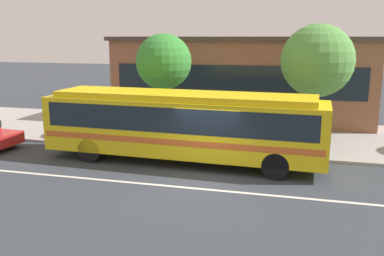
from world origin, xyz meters
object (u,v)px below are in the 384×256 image
Objects in this scene: pedestrian_waiting_near_sign at (106,122)px; street_tree_mid_block at (317,61)px; transit_bus at (183,122)px; pedestrian_walking_along_curb at (269,127)px; street_tree_near_stop at (164,62)px.

street_tree_mid_block reaches higher than pedestrian_waiting_near_sign.
transit_bus reaches higher than pedestrian_waiting_near_sign.
pedestrian_walking_along_curb reaches higher than pedestrian_waiting_near_sign.
street_tree_near_stop is (2.32, 1.92, 2.75)m from pedestrian_waiting_near_sign.
transit_bus is 4.78m from pedestrian_waiting_near_sign.
street_tree_mid_block is at bearing 37.32° from transit_bus.
pedestrian_waiting_near_sign is 0.33× the size of street_tree_near_stop.
pedestrian_waiting_near_sign is at bearing 157.10° from transit_bus.
transit_bus is 4.28m from pedestrian_walking_along_curb.
pedestrian_walking_along_curb is at bearing -146.85° from street_tree_mid_block.
pedestrian_waiting_near_sign is 7.69m from pedestrian_walking_along_curb.
street_tree_mid_block reaches higher than pedestrian_walking_along_curb.
pedestrian_walking_along_curb is 6.08m from street_tree_near_stop.
pedestrian_waiting_near_sign is at bearing -167.42° from street_tree_mid_block.
pedestrian_walking_along_curb is 0.30× the size of street_tree_mid_block.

